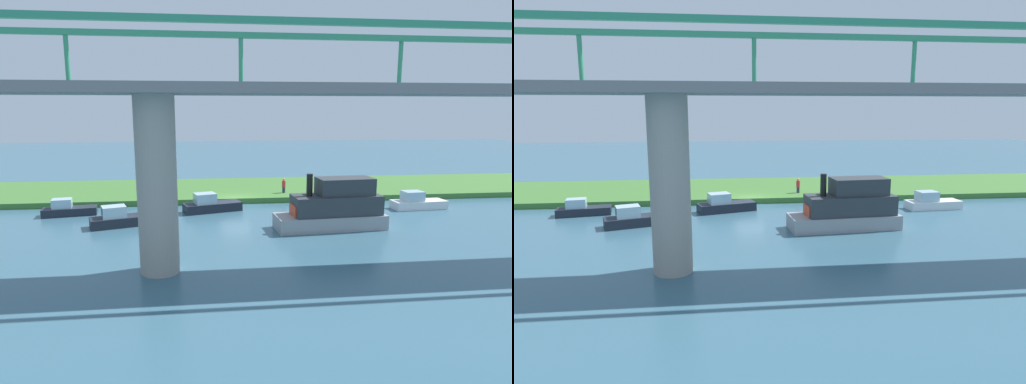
# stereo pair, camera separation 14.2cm
# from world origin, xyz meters

# --- Properties ---
(ground_plane) EXTENTS (160.00, 160.00, 0.00)m
(ground_plane) POSITION_xyz_m (0.00, 0.00, 0.00)
(ground_plane) COLOR #386075
(grassy_bank) EXTENTS (80.00, 12.00, 0.50)m
(grassy_bank) POSITION_xyz_m (0.00, -6.00, 0.25)
(grassy_bank) COLOR #427533
(grassy_bank) RESTS_ON ground
(bridge_pylon) EXTENTS (2.01, 2.01, 9.00)m
(bridge_pylon) POSITION_xyz_m (5.13, 16.10, 4.50)
(bridge_pylon) COLOR #9E998E
(bridge_pylon) RESTS_ON ground
(bridge_span) EXTENTS (62.12, 4.30, 3.25)m
(bridge_span) POSITION_xyz_m (5.13, 16.08, 9.50)
(bridge_span) COLOR slate
(bridge_span) RESTS_ON bridge_pylon
(person_on_bank) EXTENTS (0.51, 0.51, 1.39)m
(person_on_bank) POSITION_xyz_m (-4.69, -2.28, 1.20)
(person_on_bank) COLOR #2D334C
(person_on_bank) RESTS_ON grassy_bank
(mooring_post) EXTENTS (0.20, 0.20, 0.86)m
(mooring_post) POSITION_xyz_m (-9.01, -1.07, 0.93)
(mooring_post) COLOR brown
(mooring_post) RESTS_ON grassy_bank
(motorboat_red) EXTENTS (7.87, 3.11, 3.94)m
(motorboat_red) POSITION_xyz_m (-6.22, 8.89, 1.46)
(motorboat_red) COLOR #99999E
(motorboat_red) RESTS_ON ground
(houseboat_blue) EXTENTS (4.79, 2.94, 1.51)m
(houseboat_blue) POSITION_xyz_m (8.83, 6.46, 0.54)
(houseboat_blue) COLOR #1E232D
(houseboat_blue) RESTS_ON ground
(skiff_small) EXTENTS (4.67, 1.94, 1.52)m
(skiff_small) POSITION_xyz_m (-15.09, 3.61, 0.54)
(skiff_small) COLOR white
(skiff_small) RESTS_ON ground
(pontoon_yellow) EXTENTS (4.97, 2.92, 1.56)m
(pontoon_yellow) POSITION_xyz_m (2.31, 2.63, 0.56)
(pontoon_yellow) COLOR #1E232D
(pontoon_yellow) RESTS_ON ground
(riverboat_paddlewheel) EXTENTS (4.24, 2.12, 1.35)m
(riverboat_paddlewheel) POSITION_xyz_m (13.60, 2.64, 0.48)
(riverboat_paddlewheel) COLOR #1E232D
(riverboat_paddlewheel) RESTS_ON ground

